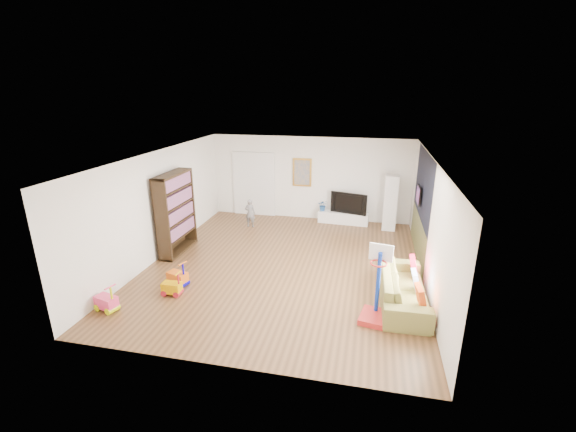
% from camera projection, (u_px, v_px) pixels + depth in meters
% --- Properties ---
extents(floor, '(6.50, 7.50, 0.00)m').
position_uv_depth(floor, '(285.00, 265.00, 9.50)').
color(floor, brown).
rests_on(floor, ground).
extents(ceiling, '(6.50, 7.50, 0.00)m').
position_uv_depth(ceiling, '(284.00, 156.00, 8.65)').
color(ceiling, white).
rests_on(ceiling, ground).
extents(wall_back, '(6.50, 0.00, 2.70)m').
position_uv_depth(wall_back, '(310.00, 178.00, 12.55)').
color(wall_back, white).
rests_on(wall_back, ground).
extents(wall_front, '(6.50, 0.00, 2.70)m').
position_uv_depth(wall_front, '(227.00, 291.00, 5.60)').
color(wall_front, silver).
rests_on(wall_front, ground).
extents(wall_left, '(0.00, 7.50, 2.70)m').
position_uv_depth(wall_left, '(159.00, 205.00, 9.73)').
color(wall_left, silver).
rests_on(wall_left, ground).
extents(wall_right, '(0.00, 7.50, 2.70)m').
position_uv_depth(wall_right, '(429.00, 223.00, 8.42)').
color(wall_right, silver).
rests_on(wall_right, ground).
extents(navy_accent, '(0.01, 3.20, 1.70)m').
position_uv_depth(navy_accent, '(423.00, 186.00, 9.56)').
color(navy_accent, black).
rests_on(navy_accent, wall_right).
extents(olive_wainscot, '(0.01, 3.20, 1.00)m').
position_uv_depth(olive_wainscot, '(418.00, 236.00, 9.99)').
color(olive_wainscot, brown).
rests_on(olive_wainscot, wall_right).
extents(doorway, '(1.45, 0.06, 2.10)m').
position_uv_depth(doorway, '(254.00, 185.00, 12.99)').
color(doorway, white).
rests_on(doorway, ground).
extents(painting_back, '(0.62, 0.06, 0.92)m').
position_uv_depth(painting_back, '(302.00, 172.00, 12.50)').
color(painting_back, gold).
rests_on(painting_back, wall_back).
extents(artwork_right, '(0.04, 0.56, 0.46)m').
position_uv_depth(artwork_right, '(419.00, 195.00, 9.86)').
color(artwork_right, '#7F3F8C').
rests_on(artwork_right, wall_right).
extents(media_console, '(1.62, 0.50, 0.37)m').
position_uv_depth(media_console, '(343.00, 218.00, 12.41)').
color(media_console, white).
rests_on(media_console, ground).
extents(tall_cabinet, '(0.41, 0.41, 1.70)m').
position_uv_depth(tall_cabinet, '(390.00, 203.00, 11.66)').
color(tall_cabinet, white).
rests_on(tall_cabinet, ground).
extents(bookshelf, '(0.39, 1.45, 2.12)m').
position_uv_depth(bookshelf, '(176.00, 213.00, 10.01)').
color(bookshelf, black).
rests_on(bookshelf, ground).
extents(sofa, '(0.94, 2.28, 0.66)m').
position_uv_depth(sofa, '(404.00, 288.00, 7.76)').
color(sofa, olive).
rests_on(sofa, ground).
extents(basketball_hoop, '(0.61, 0.70, 1.47)m').
position_uv_depth(basketball_hoop, '(376.00, 285.00, 7.03)').
color(basketball_hoop, red).
rests_on(basketball_hoop, ground).
extents(ride_on_yellow, '(0.40, 0.25, 0.52)m').
position_uv_depth(ride_on_yellow, '(171.00, 284.00, 8.06)').
color(ride_on_yellow, '#D89B00').
rests_on(ride_on_yellow, ground).
extents(ride_on_orange, '(0.49, 0.38, 0.58)m').
position_uv_depth(ride_on_orange, '(177.00, 273.00, 8.45)').
color(ride_on_orange, '#D95E14').
rests_on(ride_on_orange, ground).
extents(ride_on_pink, '(0.48, 0.36, 0.57)m').
position_uv_depth(ride_on_pink, '(106.00, 297.00, 7.49)').
color(ride_on_pink, '#F83B6F').
rests_on(ride_on_pink, ground).
extents(child, '(0.34, 0.23, 0.89)m').
position_uv_depth(child, '(250.00, 213.00, 12.00)').
color(child, slate).
rests_on(child, ground).
extents(tv, '(1.17, 0.45, 0.68)m').
position_uv_depth(tv, '(350.00, 202.00, 12.19)').
color(tv, black).
rests_on(tv, media_console).
extents(vase_plant, '(0.34, 0.30, 0.36)m').
position_uv_depth(vase_plant, '(323.00, 205.00, 12.45)').
color(vase_plant, '#1D4C8B').
rests_on(vase_plant, media_console).
extents(pillow_left, '(0.15, 0.40, 0.39)m').
position_uv_depth(pillow_left, '(421.00, 296.00, 7.08)').
color(pillow_left, '#CB4615').
rests_on(pillow_left, sofa).
extents(pillow_center, '(0.11, 0.37, 0.37)m').
position_uv_depth(pillow_center, '(416.00, 280.00, 7.67)').
color(pillow_center, white).
rests_on(pillow_center, sofa).
extents(pillow_right, '(0.12, 0.41, 0.40)m').
position_uv_depth(pillow_right, '(414.00, 266.00, 8.27)').
color(pillow_right, red).
rests_on(pillow_right, sofa).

